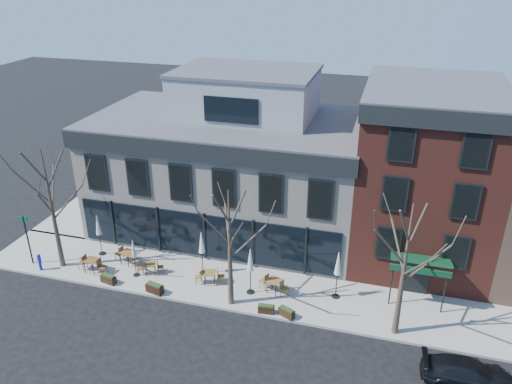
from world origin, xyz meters
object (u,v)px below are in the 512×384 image
(call_box, at_px, (40,261))
(cafe_set_0, at_px, (92,264))
(umbrella_0, at_px, (98,227))
(parked_sedan, at_px, (468,373))

(call_box, xyz_separation_m, cafe_set_0, (3.25, 0.71, -0.08))
(cafe_set_0, bearing_deg, call_box, -167.61)
(call_box, xyz_separation_m, umbrella_0, (2.68, 2.68, 1.40))
(call_box, height_order, umbrella_0, umbrella_0)
(call_box, bearing_deg, umbrella_0, 45.06)
(call_box, relative_size, umbrella_0, 0.41)
(parked_sedan, bearing_deg, call_box, 81.73)
(call_box, bearing_deg, cafe_set_0, 12.39)
(parked_sedan, height_order, umbrella_0, umbrella_0)
(parked_sedan, relative_size, call_box, 3.58)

